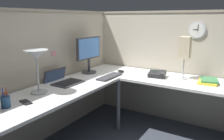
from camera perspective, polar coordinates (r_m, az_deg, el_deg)
ground_plane at (r=2.96m, az=2.78°, el=-16.85°), size 6.80×6.80×0.00m
cubicle_wall_back at (r=2.90m, az=-15.95°, el=-1.07°), size 2.57×0.12×1.58m
cubicle_wall_right at (r=3.34m, az=14.15°, el=0.90°), size 0.12×2.37×1.58m
desk at (r=2.56m, az=2.31°, el=-6.24°), size 2.35×2.15×0.73m
monitor at (r=3.08m, az=-5.98°, el=4.59°), size 0.46×0.20×0.50m
laptop at (r=2.73m, az=-12.61°, el=-2.59°), size 0.35×0.39×0.22m
keyboard at (r=2.88m, az=-0.59°, el=-1.69°), size 0.43×0.14×0.02m
computer_mouse at (r=3.15m, az=2.30°, el=-0.30°), size 0.06×0.10×0.03m
desk_lamp_dome at (r=2.34m, az=-18.80°, el=2.93°), size 0.24×0.24×0.44m
pen_cup at (r=2.13m, az=-25.61°, el=-7.34°), size 0.08×0.08×0.18m
cell_phone at (r=2.19m, az=-21.22°, el=-7.67°), size 0.10×0.16×0.01m
office_phone at (r=2.95m, az=11.59°, el=-1.07°), size 0.21×0.22×0.11m
book_stack at (r=2.89m, az=23.46°, el=-2.58°), size 0.31×0.25×0.04m
desk_lamp_paper at (r=2.89m, az=18.19°, el=5.24°), size 0.13×0.13×0.53m
wall_clock at (r=3.13m, az=21.03°, el=9.47°), size 0.04×0.22×0.22m
pinned_note_leftmost at (r=2.85m, az=-14.64°, el=4.09°), size 0.07×0.00×0.06m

